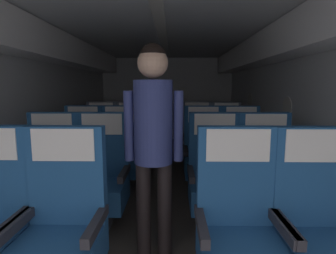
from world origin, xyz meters
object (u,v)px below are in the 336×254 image
object	(u,v)px
seat_a_right_aisle	(319,233)
seat_d_right_window	(197,141)
seat_a_right_window	(239,232)
seat_c_left_aisle	(120,155)
seat_a_left_aisle	(61,231)
seat_c_right_window	(203,155)
seat_b_right_aisle	(266,180)
seat_d_left_window	(101,141)
seat_b_left_window	(51,179)
seat_d_right_aisle	(227,141)
seat_b_left_aisle	(101,179)
seat_d_left_aisle	(131,141)
flight_attendant	(154,131)
seat_b_right_window	(215,179)
seat_c_right_aisle	(241,155)
seat_c_left_window	(82,154)

from	to	relation	value
seat_a_right_aisle	seat_d_right_window	size ratio (longest dim) A/B	1.00
seat_a_right_window	seat_c_left_aisle	size ratio (longest dim) A/B	1.00
seat_c_left_aisle	seat_d_right_window	bearing A→B (deg)	41.34
seat_a_left_aisle	seat_c_right_window	size ratio (longest dim) A/B	1.00
seat_a_right_window	seat_d_right_window	distance (m)	2.82
seat_a_right_window	seat_b_right_aisle	world-z (taller)	same
seat_d_left_window	seat_d_right_window	distance (m)	1.56
seat_a_left_aisle	seat_b_left_window	xyz separation A→B (m)	(-0.48, 0.94, 0.00)
seat_a_left_aisle	seat_d_right_aisle	world-z (taller)	same
seat_b_left_aisle	seat_d_left_aisle	bearing A→B (deg)	90.22
seat_c_left_aisle	seat_d_right_window	world-z (taller)	same
seat_c_left_aisle	flight_attendant	distance (m)	1.64
seat_a_right_aisle	seat_b_right_window	distance (m)	1.06
seat_a_right_aisle	seat_c_right_window	bearing A→B (deg)	104.45
seat_b_right_window	seat_d_left_window	xyz separation A→B (m)	(-1.56, 1.85, 0.00)
seat_a_right_aisle	seat_d_left_window	distance (m)	3.46
seat_c_right_window	seat_d_left_window	distance (m)	1.81
seat_c_right_aisle	seat_d_right_aisle	bearing A→B (deg)	90.53
seat_a_right_aisle	seat_b_right_window	bearing A→B (deg)	116.50
seat_b_left_window	seat_b_right_window	distance (m)	1.55
seat_a_left_aisle	seat_b_left_window	size ratio (longest dim) A/B	1.00
seat_a_right_aisle	seat_a_right_window	xyz separation A→B (m)	(-0.48, 0.00, 0.00)
seat_b_left_window	seat_b_right_window	size ratio (longest dim) A/B	1.00
seat_c_right_aisle	seat_c_left_aisle	bearing A→B (deg)	179.47
seat_c_right_aisle	seat_d_right_aisle	distance (m)	0.93
seat_b_left_window	seat_b_right_aisle	xyz separation A→B (m)	(2.03, 0.00, 0.00)
seat_a_right_window	seat_d_right_window	xyz separation A→B (m)	(-0.01, 2.82, 0.00)
seat_b_left_aisle	seat_c_right_window	size ratio (longest dim) A/B	1.00
seat_a_right_aisle	seat_c_left_window	xyz separation A→B (m)	(-2.04, 1.88, 0.00)
seat_a_left_aisle	seat_c_right_aisle	xyz separation A→B (m)	(1.54, 1.87, 0.00)
seat_b_right_window	seat_d_right_window	size ratio (longest dim) A/B	1.00
seat_a_left_aisle	seat_a_right_aisle	distance (m)	1.54
seat_b_right_window	seat_c_right_aisle	bearing A→B (deg)	62.47
seat_d_right_window	seat_a_left_aisle	bearing A→B (deg)	-110.56
seat_c_left_window	seat_c_left_aisle	size ratio (longest dim) A/B	1.00
seat_a_right_window	seat_d_left_window	world-z (taller)	same
seat_b_left_aisle	seat_d_right_aisle	xyz separation A→B (m)	(1.54, 1.86, 0.00)
seat_c_left_aisle	seat_d_left_window	bearing A→B (deg)	117.99
seat_a_right_window	flight_attendant	bearing A→B (deg)	141.64
seat_d_left_window	seat_b_right_aisle	bearing A→B (deg)	-42.32
seat_c_left_aisle	seat_c_right_window	world-z (taller)	same
seat_a_right_window	seat_b_left_window	xyz separation A→B (m)	(-1.55, 0.93, 0.00)
seat_d_left_window	seat_b_right_window	bearing A→B (deg)	-49.75
seat_c_left_aisle	seat_b_right_aisle	bearing A→B (deg)	-31.25
seat_a_right_window	seat_c_right_window	size ratio (longest dim) A/B	1.00
seat_a_left_aisle	seat_c_left_aisle	world-z (taller)	same
seat_a_right_window	seat_c_right_window	world-z (taller)	same
seat_c_right_aisle	seat_b_right_aisle	bearing A→B (deg)	-89.96
seat_b_left_window	flight_attendant	bearing A→B (deg)	-26.71
seat_d_left_window	seat_d_left_aisle	xyz separation A→B (m)	(0.49, 0.01, 0.00)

